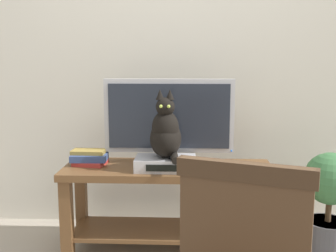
{
  "coord_description": "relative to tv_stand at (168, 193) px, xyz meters",
  "views": [
    {
      "loc": [
        0.1,
        -1.89,
        1.22
      ],
      "look_at": [
        -0.01,
        0.57,
        0.81
      ],
      "focal_mm": 43.75,
      "sensor_mm": 36.0,
      "label": 1
    }
  ],
  "objects": [
    {
      "name": "media_box",
      "position": [
        -0.01,
        -0.07,
        0.21
      ],
      "size": [
        0.37,
        0.23,
        0.08
      ],
      "color": "#BCBCC1",
      "rests_on": "tv_stand"
    },
    {
      "name": "potted_plant",
      "position": [
        1.0,
        -0.03,
        -0.01
      ],
      "size": [
        0.32,
        0.32,
        0.65
      ],
      "color": "#47474C",
      "rests_on": "ground"
    },
    {
      "name": "tv_stand",
      "position": [
        0.0,
        0.0,
        0.0
      ],
      "size": [
        1.32,
        0.45,
        0.55
      ],
      "color": "brown",
      "rests_on": "ground"
    },
    {
      "name": "cat",
      "position": [
        -0.01,
        -0.08,
        0.41
      ],
      "size": [
        0.19,
        0.31,
        0.42
      ],
      "color": "black",
      "rests_on": "media_box"
    },
    {
      "name": "book_stack",
      "position": [
        -0.51,
        0.03,
        0.22
      ],
      "size": [
        0.23,
        0.19,
        0.09
      ],
      "color": "#B2332D",
      "rests_on": "tv_stand"
    },
    {
      "name": "back_wall",
      "position": [
        0.01,
        0.5,
        1.03
      ],
      "size": [
        7.0,
        0.12,
        2.8
      ],
      "primitive_type": "cube",
      "color": "beige",
      "rests_on": "ground"
    },
    {
      "name": "tv",
      "position": [
        0.0,
        0.1,
        0.46
      ],
      "size": [
        0.83,
        0.2,
        0.55
      ],
      "color": "#B7B7BC",
      "rests_on": "tv_stand"
    }
  ]
}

